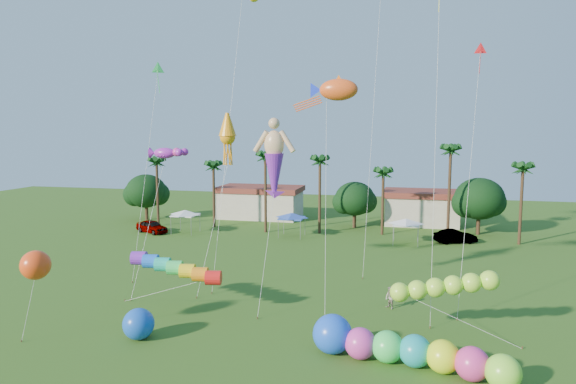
% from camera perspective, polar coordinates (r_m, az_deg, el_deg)
% --- Properties ---
extents(ground, '(160.00, 160.00, 0.00)m').
position_cam_1_polar(ground, '(29.43, -4.85, -20.06)').
color(ground, '#285116').
rests_on(ground, ground).
extents(tree_line, '(69.46, 8.91, 11.00)m').
position_cam_1_polar(tree_line, '(69.63, 9.44, -0.70)').
color(tree_line, '#3A2819').
rests_on(tree_line, ground).
extents(buildings_row, '(35.00, 7.00, 4.00)m').
position_cam_1_polar(buildings_row, '(76.59, 4.76, -1.67)').
color(buildings_row, beige).
rests_on(buildings_row, ground).
extents(tent_row, '(31.00, 4.00, 0.60)m').
position_cam_1_polar(tent_row, '(63.76, 0.29, -2.68)').
color(tent_row, white).
rests_on(tent_row, ground).
extents(car_a, '(5.26, 3.90, 1.67)m').
position_cam_1_polar(car_a, '(69.52, -14.89, -3.72)').
color(car_a, '#4C4C54').
rests_on(car_a, ground).
extents(car_b, '(5.17, 3.28, 1.61)m').
position_cam_1_polar(car_b, '(64.32, 18.12, -4.71)').
color(car_b, '#4C4C54').
rests_on(car_b, ground).
extents(spectator_b, '(1.02, 1.02, 1.67)m').
position_cam_1_polar(spectator_b, '(39.99, 11.29, -11.46)').
color(spectator_b, gray).
rests_on(spectator_b, ground).
extents(caterpillar_inflatable, '(11.57, 4.63, 2.37)m').
position_cam_1_polar(caterpillar_inflatable, '(31.03, 12.54, -16.70)').
color(caterpillar_inflatable, '#DA39A8').
rests_on(caterpillar_inflatable, ground).
extents(blue_ball, '(2.01, 2.01, 2.01)m').
position_cam_1_polar(blue_ball, '(35.19, -16.27, -13.89)').
color(blue_ball, blue).
rests_on(blue_ball, ground).
extents(rainbow_tube, '(10.06, 2.16, 3.43)m').
position_cam_1_polar(rainbow_tube, '(38.07, -11.00, -9.15)').
color(rainbow_tube, red).
rests_on(rainbow_tube, ground).
extents(green_worm, '(10.93, 2.15, 3.64)m').
position_cam_1_polar(green_worm, '(34.62, 12.30, -10.83)').
color(green_worm, '#AEF636').
rests_on(green_worm, ground).
extents(orange_ball_kite, '(2.36, 2.12, 5.95)m').
position_cam_1_polar(orange_ball_kite, '(35.64, -26.25, -7.30)').
color(orange_ball_kite, '#FF4514').
rests_on(orange_ball_kite, ground).
extents(merman_kite, '(2.84, 5.31, 13.74)m').
position_cam_1_polar(merman_kite, '(39.15, -1.54, 3.14)').
color(merman_kite, '#E0B07F').
rests_on(merman_kite, ground).
extents(fish_kite, '(4.44, 5.62, 17.23)m').
position_cam_1_polar(fish_kite, '(39.08, 5.64, 11.23)').
color(fish_kite, '#F2531A').
rests_on(fish_kite, ground).
extents(squid_kite, '(2.04, 5.41, 14.89)m').
position_cam_1_polar(squid_kite, '(44.03, -6.73, 6.08)').
color(squid_kite, orange).
rests_on(squid_kite, ground).
extents(lobster_kite, '(3.60, 6.18, 12.06)m').
position_cam_1_polar(lobster_kite, '(44.97, -13.53, 4.22)').
color(lobster_kite, purple).
rests_on(lobster_kite, ground).
extents(delta_kite_red, '(1.93, 5.13, 19.85)m').
position_cam_1_polar(delta_kite_red, '(42.09, 20.55, 13.95)').
color(delta_kite_red, red).
rests_on(delta_kite_red, ground).
extents(delta_kite_green, '(1.52, 4.77, 19.53)m').
position_cam_1_polar(delta_kite_green, '(49.37, -14.28, 12.81)').
color(delta_kite_green, '#37EB62').
rests_on(delta_kite_green, ground).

